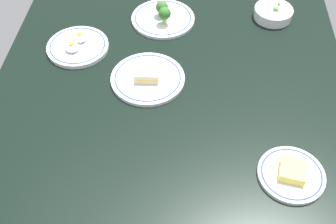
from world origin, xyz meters
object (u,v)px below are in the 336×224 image
(bowl_peas, at_px, (273,13))
(plate_broccoli, at_px, (163,17))
(plate_eggs, at_px, (78,46))
(plate_cheese, at_px, (292,174))
(plate_sandwich, at_px, (148,78))

(bowl_peas, height_order, plate_broccoli, plate_broccoli)
(bowl_peas, bearing_deg, plate_eggs, 108.16)
(plate_eggs, bearing_deg, bowl_peas, -71.84)
(plate_cheese, bearing_deg, plate_eggs, 55.15)
(plate_sandwich, bearing_deg, plate_eggs, 62.06)
(plate_eggs, distance_m, plate_broccoli, 0.32)
(plate_broccoli, bearing_deg, plate_eggs, 122.46)
(plate_sandwich, relative_size, plate_eggs, 1.12)
(plate_sandwich, xyz_separation_m, plate_broccoli, (0.30, -0.02, 0.00))
(plate_sandwich, xyz_separation_m, plate_cheese, (-0.32, -0.40, 0.00))
(plate_sandwich, relative_size, plate_cheese, 1.33)
(bowl_peas, xyz_separation_m, plate_eggs, (-0.22, 0.66, -0.01))
(plate_cheese, bearing_deg, plate_broccoli, 31.18)
(plate_eggs, xyz_separation_m, plate_broccoli, (0.17, -0.27, 0.00))
(plate_sandwich, xyz_separation_m, bowl_peas, (0.35, -0.41, 0.01))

